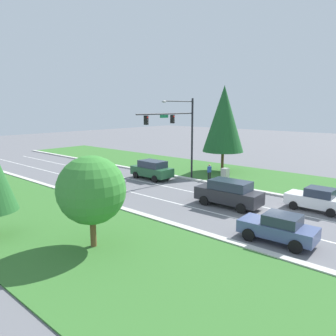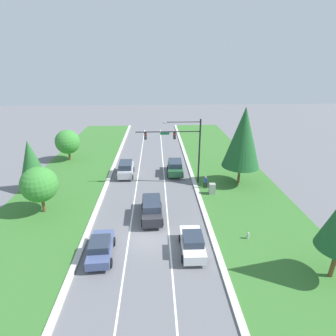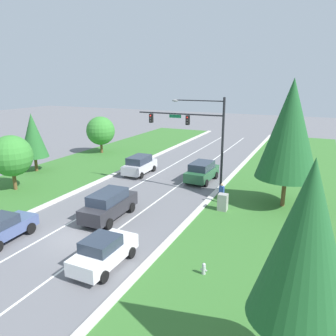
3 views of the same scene
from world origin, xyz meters
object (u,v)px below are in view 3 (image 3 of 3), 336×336
silver_suv (140,165)px  utility_cabinet (223,203)px  forest_suv (202,171)px  conifer_far_right_tree (306,243)px  white_sedan (104,252)px  oak_near_left_tree (11,156)px  conifer_mid_left_tree (33,136)px  slate_blue_sedan (3,228)px  traffic_signal_mast (198,130)px  charcoal_suv (109,204)px  pedestrian (222,192)px  conifer_near_right_tree (290,129)px  fire_hydrant (204,269)px  oak_far_left_tree (101,131)px

silver_suv → utility_cabinet: silver_suv is taller
forest_suv → conifer_far_right_tree: conifer_far_right_tree is taller
white_sedan → oak_near_left_tree: oak_near_left_tree is taller
conifer_far_right_tree → conifer_mid_left_tree: conifer_far_right_tree is taller
slate_blue_sedan → traffic_signal_mast: bearing=57.6°
charcoal_suv → conifer_mid_left_tree: conifer_mid_left_tree is taller
utility_cabinet → pedestrian: (-0.54, 1.54, 0.25)m
oak_near_left_tree → conifer_near_right_tree: bearing=15.0°
conifer_mid_left_tree → fire_hydrant: bearing=-25.6°
traffic_signal_mast → fire_hydrant: traffic_signal_mast is taller
silver_suv → conifer_far_right_tree: size_ratio=0.61×
charcoal_suv → conifer_far_right_tree: 16.09m
charcoal_suv → oak_far_left_tree: 21.93m
fire_hydrant → oak_near_left_tree: oak_near_left_tree is taller
fire_hydrant → forest_suv: bearing=109.5°
oak_near_left_tree → conifer_far_right_tree: (24.23, -10.10, 1.93)m
forest_suv → conifer_near_right_tree: conifer_near_right_tree is taller
traffic_signal_mast → utility_cabinet: traffic_signal_mast is taller
silver_suv → fire_hydrant: size_ratio=6.68×
utility_cabinet → conifer_mid_left_tree: 21.62m
charcoal_suv → conifer_far_right_tree: size_ratio=0.66×
oak_near_left_tree → conifer_mid_left_tree: bearing=119.3°
charcoal_suv → conifer_near_right_tree: conifer_near_right_tree is taller
utility_cabinet → pedestrian: pedestrian is taller
traffic_signal_mast → conifer_near_right_tree: 7.40m
forest_suv → conifer_mid_left_tree: size_ratio=0.75×
silver_suv → white_sedan: silver_suv is taller
pedestrian → oak_near_left_tree: bearing=25.0°
slate_blue_sedan → white_sedan: size_ratio=1.02×
white_sedan → fire_hydrant: bearing=15.9°
pedestrian → fire_hydrant: bearing=111.4°
traffic_signal_mast → slate_blue_sedan: (-7.70, -13.59, -4.67)m
silver_suv → conifer_near_right_tree: 15.95m
utility_cabinet → oak_far_left_tree: (-20.28, 12.71, 2.36)m
conifer_mid_left_tree → forest_suv: bearing=13.6°
forest_suv → white_sedan: size_ratio=1.12×
utility_cabinet → conifer_far_right_tree: bearing=-65.6°
traffic_signal_mast → pedestrian: bearing=-33.0°
fire_hydrant → oak_far_left_tree: 30.54m
silver_suv → slate_blue_sedan: silver_suv is taller
forest_suv → charcoal_suv: 11.55m
forest_suv → fire_hydrant: (5.34, -15.05, -0.66)m
oak_far_left_tree → conifer_mid_left_tree: size_ratio=0.79×
white_sedan → forest_suv: bearing=91.3°
white_sedan → utility_cabinet: white_sedan is taller
oak_far_left_tree → conifer_mid_left_tree: bearing=-95.3°
traffic_signal_mast → charcoal_suv: 9.89m
utility_cabinet → oak_near_left_tree: oak_near_left_tree is taller
slate_blue_sedan → oak_far_left_tree: oak_far_left_tree is taller
forest_suv → oak_near_left_tree: (-14.34, -9.56, 2.17)m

